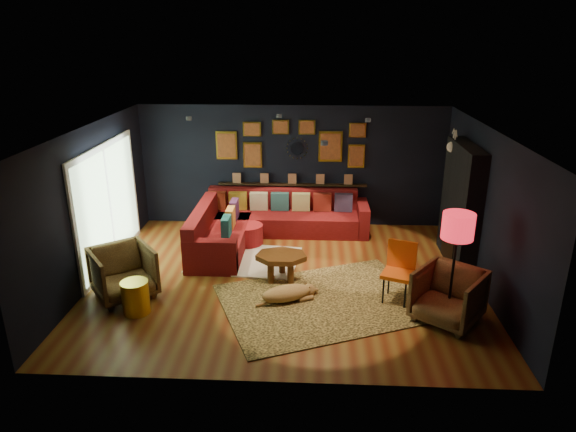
{
  "coord_description": "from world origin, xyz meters",
  "views": [
    {
      "loc": [
        0.45,
        -7.94,
        4.05
      ],
      "look_at": [
        0.03,
        0.3,
        1.06
      ],
      "focal_mm": 32.0,
      "sensor_mm": 36.0,
      "label": 1
    }
  ],
  "objects_px": {
    "coffee_table": "(281,259)",
    "orange_chair": "(400,267)",
    "floor_lamp": "(458,231)",
    "pouf": "(248,234)",
    "armchair_right": "(448,293)",
    "gold_stool": "(136,297)",
    "armchair_left": "(123,270)",
    "sectional": "(260,224)",
    "dog": "(286,290)"
  },
  "relations": [
    {
      "from": "orange_chair",
      "to": "floor_lamp",
      "type": "distance_m",
      "value": 1.18
    },
    {
      "from": "armchair_right",
      "to": "floor_lamp",
      "type": "height_order",
      "value": "floor_lamp"
    },
    {
      "from": "gold_stool",
      "to": "coffee_table",
      "type": "bearing_deg",
      "value": 29.4
    },
    {
      "from": "floor_lamp",
      "to": "gold_stool",
      "type": "bearing_deg",
      "value": -178.76
    },
    {
      "from": "sectional",
      "to": "dog",
      "type": "relative_size",
      "value": 3.11
    },
    {
      "from": "floor_lamp",
      "to": "dog",
      "type": "xyz_separation_m",
      "value": [
        -2.44,
        0.35,
        -1.2
      ]
    },
    {
      "from": "sectional",
      "to": "floor_lamp",
      "type": "bearing_deg",
      "value": -43.1
    },
    {
      "from": "orange_chair",
      "to": "floor_lamp",
      "type": "height_order",
      "value": "floor_lamp"
    },
    {
      "from": "pouf",
      "to": "armchair_right",
      "type": "relative_size",
      "value": 0.67
    },
    {
      "from": "gold_stool",
      "to": "dog",
      "type": "height_order",
      "value": "gold_stool"
    },
    {
      "from": "armchair_right",
      "to": "floor_lamp",
      "type": "bearing_deg",
      "value": 99.75
    },
    {
      "from": "gold_stool",
      "to": "pouf",
      "type": "bearing_deg",
      "value": 63.15
    },
    {
      "from": "armchair_left",
      "to": "armchair_right",
      "type": "relative_size",
      "value": 1.02
    },
    {
      "from": "armchair_right",
      "to": "gold_stool",
      "type": "height_order",
      "value": "armchair_right"
    },
    {
      "from": "armchair_left",
      "to": "orange_chair",
      "type": "height_order",
      "value": "orange_chair"
    },
    {
      "from": "dog",
      "to": "sectional",
      "type": "bearing_deg",
      "value": 81.22
    },
    {
      "from": "armchair_right",
      "to": "sectional",
      "type": "bearing_deg",
      "value": 173.29
    },
    {
      "from": "coffee_table",
      "to": "gold_stool",
      "type": "relative_size",
      "value": 1.75
    },
    {
      "from": "pouf",
      "to": "floor_lamp",
      "type": "height_order",
      "value": "floor_lamp"
    },
    {
      "from": "coffee_table",
      "to": "orange_chair",
      "type": "distance_m",
      "value": 1.99
    },
    {
      "from": "floor_lamp",
      "to": "armchair_right",
      "type": "bearing_deg",
      "value": -118.02
    },
    {
      "from": "armchair_left",
      "to": "armchair_right",
      "type": "distance_m",
      "value": 5.02
    },
    {
      "from": "pouf",
      "to": "floor_lamp",
      "type": "bearing_deg",
      "value": -38.05
    },
    {
      "from": "orange_chair",
      "to": "floor_lamp",
      "type": "bearing_deg",
      "value": -15.23
    },
    {
      "from": "sectional",
      "to": "armchair_right",
      "type": "relative_size",
      "value": 3.82
    },
    {
      "from": "sectional",
      "to": "dog",
      "type": "height_order",
      "value": "sectional"
    },
    {
      "from": "armchair_right",
      "to": "gold_stool",
      "type": "bearing_deg",
      "value": -142.14
    },
    {
      "from": "pouf",
      "to": "floor_lamp",
      "type": "distance_m",
      "value": 4.39
    },
    {
      "from": "sectional",
      "to": "floor_lamp",
      "type": "xyz_separation_m",
      "value": [
        3.11,
        -2.91,
        1.07
      ]
    },
    {
      "from": "sectional",
      "to": "coffee_table",
      "type": "xyz_separation_m",
      "value": [
        0.54,
        -1.82,
        0.06
      ]
    },
    {
      "from": "pouf",
      "to": "armchair_right",
      "type": "distance_m",
      "value": 4.25
    },
    {
      "from": "pouf",
      "to": "gold_stool",
      "type": "xyz_separation_m",
      "value": [
        -1.37,
        -2.71,
        0.04
      ]
    },
    {
      "from": "coffee_table",
      "to": "orange_chair",
      "type": "height_order",
      "value": "orange_chair"
    },
    {
      "from": "coffee_table",
      "to": "armchair_right",
      "type": "relative_size",
      "value": 1.01
    },
    {
      "from": "pouf",
      "to": "armchair_left",
      "type": "xyz_separation_m",
      "value": [
        -1.72,
        -2.21,
        0.24
      ]
    },
    {
      "from": "coffee_table",
      "to": "pouf",
      "type": "relative_size",
      "value": 1.51
    },
    {
      "from": "gold_stool",
      "to": "dog",
      "type": "relative_size",
      "value": 0.47
    },
    {
      "from": "pouf",
      "to": "dog",
      "type": "bearing_deg",
      "value": -68.51
    },
    {
      "from": "coffee_table",
      "to": "armchair_left",
      "type": "bearing_deg",
      "value": -164.12
    },
    {
      "from": "armchair_left",
      "to": "sectional",
      "type": "bearing_deg",
      "value": 14.45
    },
    {
      "from": "pouf",
      "to": "armchair_left",
      "type": "bearing_deg",
      "value": -127.86
    },
    {
      "from": "gold_stool",
      "to": "armchair_left",
      "type": "bearing_deg",
      "value": 125.28
    },
    {
      "from": "gold_stool",
      "to": "floor_lamp",
      "type": "height_order",
      "value": "floor_lamp"
    },
    {
      "from": "sectional",
      "to": "pouf",
      "type": "bearing_deg",
      "value": -124.86
    },
    {
      "from": "sectional",
      "to": "pouf",
      "type": "relative_size",
      "value": 5.74
    },
    {
      "from": "sectional",
      "to": "orange_chair",
      "type": "relative_size",
      "value": 3.53
    },
    {
      "from": "armchair_left",
      "to": "orange_chair",
      "type": "xyz_separation_m",
      "value": [
        4.38,
        0.12,
        0.12
      ]
    },
    {
      "from": "armchair_left",
      "to": "floor_lamp",
      "type": "relative_size",
      "value": 0.55
    },
    {
      "from": "orange_chair",
      "to": "armchair_left",
      "type": "bearing_deg",
      "value": -156.37
    },
    {
      "from": "sectional",
      "to": "orange_chair",
      "type": "distance_m",
      "value": 3.43
    }
  ]
}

